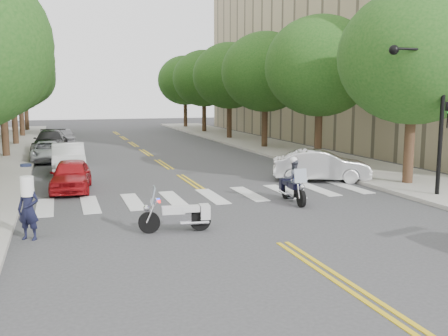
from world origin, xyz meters
name	(u,v)px	position (x,y,z in m)	size (l,w,h in m)	color
ground	(282,243)	(0.00, 0.00, 0.00)	(140.00, 140.00, 0.00)	#38383A
sidewalk_right	(273,147)	(9.50, 22.00, 0.07)	(5.00, 60.00, 0.15)	#9E9991
building_right	(426,14)	(26.00, 26.00, 11.00)	(26.00, 44.00, 22.00)	tan
tree_l_2	(1,68)	(-8.80, 22.00, 5.55)	(6.40, 6.40, 8.45)	#382316
tree_l_3	(12,73)	(-8.80, 30.00, 5.55)	(6.40, 6.40, 8.45)	#382316
tree_l_4	(19,77)	(-8.80, 38.00, 5.55)	(6.40, 6.40, 8.45)	#382316
tree_l_5	(24,79)	(-8.80, 46.00, 5.55)	(6.40, 6.40, 8.45)	#382316
tree_r_0	(414,57)	(8.80, 6.00, 5.55)	(6.40, 6.40, 8.45)	#382316
tree_r_1	(320,66)	(8.80, 14.00, 5.55)	(6.40, 6.40, 8.45)	#382316
tree_r_2	(265,72)	(8.80, 22.00, 5.55)	(6.40, 6.40, 8.45)	#382316
tree_r_3	(229,76)	(8.80, 30.00, 5.55)	(6.40, 6.40, 8.45)	#382316
tree_r_4	(204,78)	(8.80, 38.00, 5.55)	(6.40, 6.40, 8.45)	#382316
tree_r_5	(185,80)	(8.80, 46.00, 5.55)	(6.40, 6.40, 8.45)	#382316
traffic_signal_pole	(432,101)	(7.72, 3.50, 3.72)	(2.82, 0.42, 6.00)	black
motorcycle_police	(293,182)	(2.53, 4.55, 0.77)	(0.75, 2.12, 1.72)	black
motorcycle_parked	(181,215)	(-2.32, 1.98, 0.48)	(2.12, 0.63, 1.37)	black
officer_standing	(28,209)	(-6.50, 2.50, 0.85)	(0.62, 0.41, 1.71)	black
convertible	(321,166)	(5.79, 8.25, 0.72)	(1.53, 4.39, 1.45)	silver
parked_car_a	(71,175)	(-5.20, 9.50, 0.65)	(1.54, 3.84, 1.31)	#A31116
parked_car_b	(68,158)	(-5.20, 14.50, 0.74)	(1.57, 4.49, 1.48)	silver
parked_car_c	(47,151)	(-6.30, 19.50, 0.59)	(1.97, 4.27, 1.19)	#B1B2B9
parked_car_d	(50,141)	(-6.18, 24.50, 0.74)	(2.08, 5.12, 1.48)	black
parked_car_e	(64,136)	(-5.20, 29.50, 0.66)	(1.56, 3.88, 1.32)	gray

